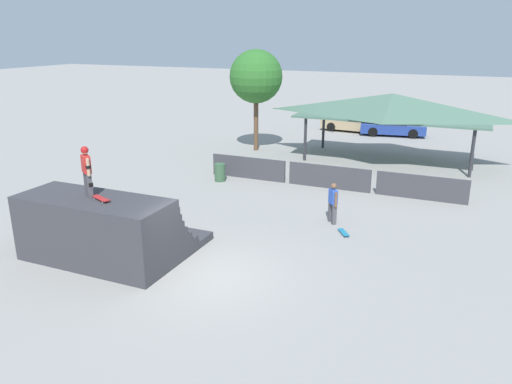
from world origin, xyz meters
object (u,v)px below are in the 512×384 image
bystander_walking (333,201)px  parked_car_blue (393,127)px  tree_beside_pavilion (256,77)px  parked_car_tan (352,123)px  skateboard_on_deck (101,199)px  trash_bin (220,172)px  skater_on_deck (86,168)px  skateboard_on_ground (344,233)px

bystander_walking → parked_car_blue: bystander_walking is taller
tree_beside_pavilion → parked_car_tan: (3.89, 8.42, -3.76)m
skateboard_on_deck → bystander_walking: size_ratio=0.55×
trash_bin → parked_car_blue: (5.78, 14.73, 0.18)m
tree_beside_pavilion → parked_car_tan: bearing=65.2°
skater_on_deck → skateboard_on_deck: size_ratio=1.83×
parked_car_tan → tree_beside_pavilion: bearing=-110.2°
skater_on_deck → skateboard_on_ground: bearing=72.2°
tree_beside_pavilion → parked_car_blue: (6.86, 7.94, -3.76)m
skateboard_on_ground → trash_bin: (-7.11, 4.17, 0.37)m
skater_on_deck → skateboard_on_deck: (0.60, -0.17, -0.83)m
trash_bin → skateboard_on_ground: bearing=-30.4°
parked_car_tan → skateboard_on_deck: bearing=-89.6°
tree_beside_pavilion → trash_bin: bearing=-81.0°
skateboard_on_ground → trash_bin: trash_bin is taller
bystander_walking → trash_bin: (-6.42, 3.26, -0.44)m
skateboard_on_ground → parked_car_blue: 18.96m
skateboard_on_ground → parked_car_blue: (-1.33, 18.90, 0.54)m
bystander_walking → trash_bin: size_ratio=1.82×
skateboard_on_ground → parked_car_tan: parked_car_tan is taller
skater_on_deck → skateboard_on_deck: bearing=18.8°
skateboard_on_ground → trash_bin: bearing=-152.8°
skateboard_on_ground → parked_car_tan: size_ratio=0.17×
skateboard_on_deck → bystander_walking: skateboard_on_deck is taller
bystander_walking → parked_car_blue: bearing=-36.7°
skateboard_on_ground → parked_car_tan: 19.86m
parked_car_blue → skateboard_on_deck: bearing=-110.0°
skater_on_deck → parked_car_tan: bearing=119.3°
skateboard_on_ground → parked_car_blue: parked_car_blue is taller
skater_on_deck → tree_beside_pavilion: 16.19m
parked_car_tan → parked_car_blue: (2.97, -0.48, -0.00)m
skateboard_on_deck → trash_bin: size_ratio=0.99×
skater_on_deck → trash_bin: skater_on_deck is taller
skater_on_deck → skateboard_on_ground: size_ratio=2.07×
parked_car_tan → skateboard_on_ground: bearing=-72.9°
skater_on_deck → skateboard_on_deck: 1.04m
skateboard_on_deck → skateboard_on_ground: (6.09, 5.27, -2.07)m
skater_on_deck → bystander_walking: bearing=80.0°
trash_bin → parked_car_blue: size_ratio=0.19×
skateboard_on_ground → tree_beside_pavilion: (-8.19, 10.97, 4.30)m
skateboard_on_deck → bystander_walking: (5.41, 6.19, -1.27)m
skateboard_on_deck → parked_car_tan: bearing=108.4°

